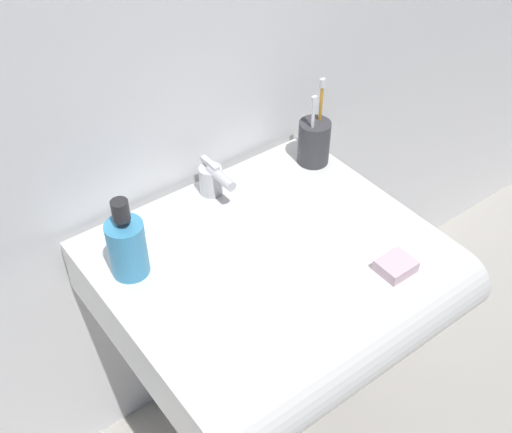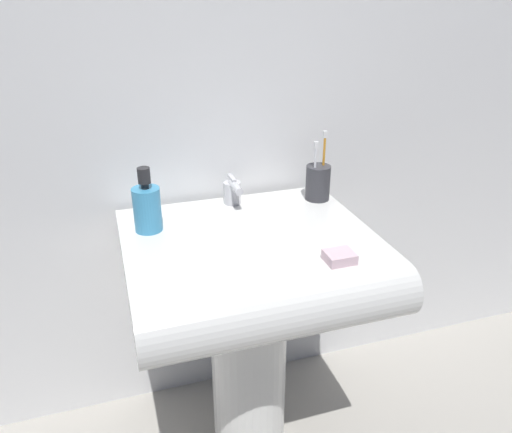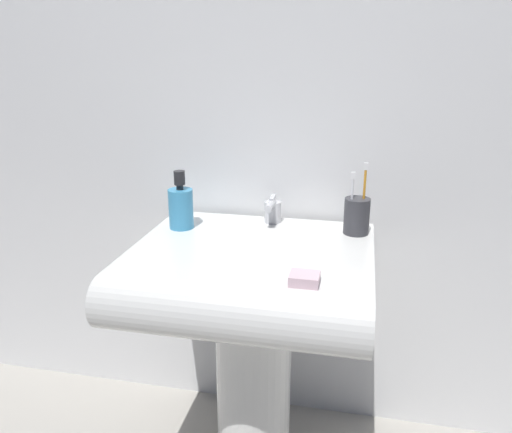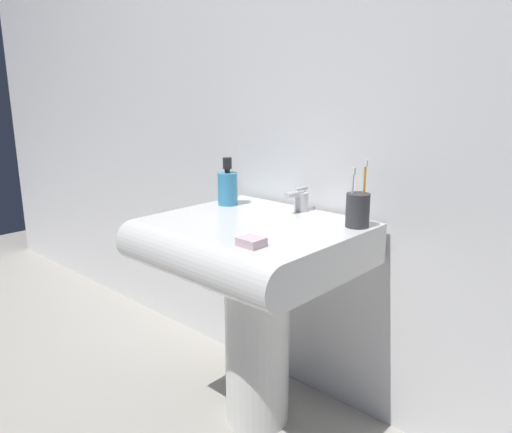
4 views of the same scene
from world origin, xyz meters
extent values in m
cube|color=white|center=(0.00, 0.30, 1.20)|extent=(5.00, 0.05, 2.40)
cylinder|color=white|center=(0.00, 0.00, 0.29)|extent=(0.22, 0.22, 0.58)
cube|color=white|center=(0.00, 0.00, 0.65)|extent=(0.63, 0.51, 0.13)
cylinder|color=white|center=(0.00, -0.25, 0.65)|extent=(0.63, 0.13, 0.13)
cylinder|color=silver|center=(0.01, 0.21, 0.75)|extent=(0.05, 0.05, 0.06)
cylinder|color=silver|center=(0.01, 0.17, 0.78)|extent=(0.02, 0.08, 0.02)
cube|color=silver|center=(0.01, 0.21, 0.79)|extent=(0.01, 0.06, 0.01)
cylinder|color=#38383D|center=(0.27, 0.16, 0.76)|extent=(0.07, 0.07, 0.10)
cylinder|color=white|center=(0.25, 0.15, 0.80)|extent=(0.01, 0.01, 0.15)
cube|color=white|center=(0.25, 0.15, 0.88)|extent=(0.01, 0.01, 0.02)
cylinder|color=orange|center=(0.28, 0.16, 0.81)|extent=(0.01, 0.01, 0.17)
cube|color=white|center=(0.28, 0.16, 0.91)|extent=(0.01, 0.01, 0.02)
cylinder|color=#3F99CC|center=(-0.24, 0.10, 0.77)|extent=(0.07, 0.07, 0.12)
cylinder|color=#262628|center=(-0.24, 0.10, 0.84)|extent=(0.02, 0.02, 0.01)
cylinder|color=#262628|center=(-0.24, 0.10, 0.86)|extent=(0.03, 0.03, 0.04)
cube|color=silver|center=(0.16, -0.20, 0.73)|extent=(0.07, 0.06, 0.02)
camera|label=1|loc=(-0.56, -0.72, 1.60)|focal=45.00mm
camera|label=2|loc=(-0.33, -1.10, 1.29)|focal=35.00mm
camera|label=3|loc=(0.27, -1.21, 1.20)|focal=35.00mm
camera|label=4|loc=(1.03, -1.13, 1.12)|focal=35.00mm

